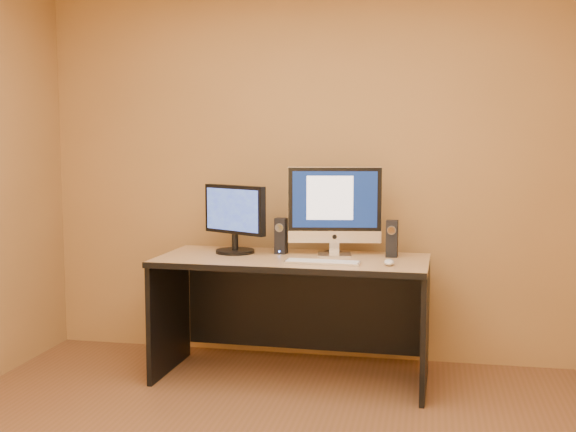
{
  "coord_description": "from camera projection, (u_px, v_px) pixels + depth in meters",
  "views": [
    {
      "loc": [
        0.68,
        -2.89,
        1.51
      ],
      "look_at": [
        -0.16,
        1.36,
        1.05
      ],
      "focal_mm": 45.0,
      "sensor_mm": 36.0,
      "label": 1
    }
  ],
  "objects": [
    {
      "name": "mouse",
      "position": [
        389.0,
        262.0,
        4.22
      ],
      "size": [
        0.07,
        0.11,
        0.04
      ],
      "primitive_type": "ellipsoid",
      "rotation": [
        0.0,
        0.0,
        0.06
      ],
      "color": "silver",
      "rests_on": "desk"
    },
    {
      "name": "cable_a",
      "position": [
        340.0,
        251.0,
        4.72
      ],
      "size": [
        0.1,
        0.21,
        0.01
      ],
      "primitive_type": "cylinder",
      "rotation": [
        1.57,
        0.0,
        0.42
      ],
      "color": "black",
      "rests_on": "desk"
    },
    {
      "name": "speaker_right",
      "position": [
        392.0,
        239.0,
        4.51
      ],
      "size": [
        0.07,
        0.08,
        0.23
      ],
      "primitive_type": null,
      "rotation": [
        0.0,
        0.0,
        -0.04
      ],
      "color": "black",
      "rests_on": "desk"
    },
    {
      "name": "cable_b",
      "position": [
        328.0,
        251.0,
        4.75
      ],
      "size": [
        0.06,
        0.18,
        0.01
      ],
      "primitive_type": "cylinder",
      "rotation": [
        1.57,
        0.0,
        -0.27
      ],
      "color": "black",
      "rests_on": "desk"
    },
    {
      "name": "walls",
      "position": [
        263.0,
        191.0,
        2.98
      ],
      "size": [
        4.0,
        4.0,
        2.6
      ],
      "primitive_type": null,
      "color": "#A77B43",
      "rests_on": "ground"
    },
    {
      "name": "desk",
      "position": [
        292.0,
        319.0,
        4.53
      ],
      "size": [
        1.69,
        0.77,
        0.78
      ],
      "primitive_type": null,
      "rotation": [
        0.0,
        0.0,
        -0.02
      ],
      "color": "tan",
      "rests_on": "ground"
    },
    {
      "name": "second_monitor",
      "position": [
        235.0,
        219.0,
        4.66
      ],
      "size": [
        0.56,
        0.46,
        0.44
      ],
      "primitive_type": null,
      "rotation": [
        0.0,
        0.0,
        -0.49
      ],
      "color": "black",
      "rests_on": "desk"
    },
    {
      "name": "keyboard",
      "position": [
        323.0,
        262.0,
        4.28
      ],
      "size": [
        0.46,
        0.14,
        0.02
      ],
      "primitive_type": "cube",
      "rotation": [
        0.0,
        0.0,
        -0.05
      ],
      "color": "silver",
      "rests_on": "desk"
    },
    {
      "name": "speaker_left",
      "position": [
        281.0,
        236.0,
        4.64
      ],
      "size": [
        0.08,
        0.08,
        0.23
      ],
      "primitive_type": null,
      "rotation": [
        0.0,
        0.0,
        -0.1
      ],
      "color": "black",
      "rests_on": "desk"
    },
    {
      "name": "imac",
      "position": [
        335.0,
        210.0,
        4.55
      ],
      "size": [
        0.62,
        0.31,
        0.58
      ],
      "primitive_type": null,
      "rotation": [
        0.0,
        0.0,
        0.16
      ],
      "color": "silver",
      "rests_on": "desk"
    }
  ]
}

